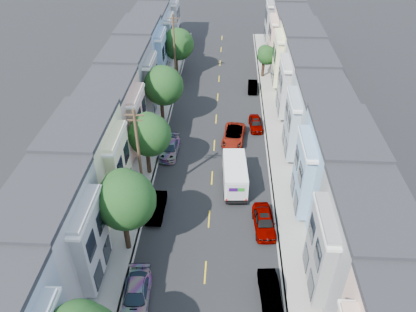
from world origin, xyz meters
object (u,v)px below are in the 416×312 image
tree_d (163,86)px  tree_e (178,44)px  parked_left_c (156,207)px  fedex_truck (235,174)px  parked_right_b (264,222)px  lead_sedan (234,136)px  parked_left_b (136,296)px  parked_left_d (170,148)px  parked_right_c (256,124)px  parked_right_d (253,87)px  tree_b (125,201)px  parked_right_a (270,292)px  tree_c (149,135)px  utility_pole_near (139,159)px  tree_far_r (266,56)px  utility_pole_far (174,50)px

tree_d → tree_e: (0.00, 15.03, -0.49)m
tree_d → parked_left_c: (1.40, -16.04, -4.46)m
tree_e → fedex_truck: size_ratio=1.21×
parked_left_c → parked_right_b: size_ratio=0.87×
lead_sedan → parked_left_b: 23.13m
fedex_truck → parked_left_d: bearing=140.3°
parked_right_c → parked_right_d: bearing=86.0°
tree_b → parked_left_b: (1.40, -5.10, -4.68)m
parked_right_b → fedex_truck: bearing=110.2°
parked_left_c → parked_right_a: size_ratio=1.05×
parked_left_b → parked_right_b: bearing=36.2°
tree_c → utility_pole_near: (0.00, -4.56, 0.45)m
fedex_truck → parked_left_b: bearing=-120.9°
parked_left_c → parked_left_d: 9.55m
parked_left_d → parked_right_a: bearing=-59.2°
tree_d → parked_left_c: 16.71m
tree_d → parked_right_d: 15.50m
tree_c → lead_sedan: tree_c is taller
tree_e → parked_right_b: 34.59m
tree_b → parked_left_b: 7.06m
lead_sedan → parked_right_d: bearing=85.0°
tree_b → parked_right_d: 32.51m
tree_b → parked_right_d: tree_b is taller
tree_c → parked_left_b: 16.03m
utility_pole_near → parked_right_b: bearing=-14.2°
tree_b → utility_pole_near: size_ratio=0.78×
tree_e → parked_right_c: size_ratio=1.78×
fedex_truck → parked_left_d: (-7.21, 5.35, -0.86)m
tree_far_r → lead_sedan: bearing=-104.6°
tree_d → parked_left_c: tree_d is taller
utility_pole_far → utility_pole_near: bearing=-90.0°
parked_left_b → tree_c: bearing=91.9°
lead_sedan → parked_left_c: (-7.11, -12.51, -0.05)m
parked_left_d → parked_right_b: parked_right_b is taller
tree_b → tree_e: (0.00, 35.46, -0.73)m
tree_d → parked_right_c: 12.08m
parked_left_b → tree_e: bearing=88.7°
tree_c → parked_right_d: (11.20, 19.78, -4.09)m
utility_pole_near → parked_left_b: size_ratio=2.11×
tree_e → utility_pole_far: 3.69m
tree_b → utility_pole_near: utility_pole_near is taller
lead_sedan → parked_left_b: bearing=-101.4°
parked_left_d → tree_far_r: bearing=63.1°
tree_b → parked_right_d: bearing=69.6°
parked_right_b → utility_pole_near: bearing=161.2°
tree_d → parked_right_b: (11.20, -17.46, -4.38)m
utility_pole_far → parked_right_d: (11.20, -1.66, -4.54)m
tree_d → parked_left_d: bearing=-77.8°
tree_far_r → utility_pole_near: (-13.19, -29.06, 1.74)m
fedex_truck → utility_pole_far: bearing=107.2°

